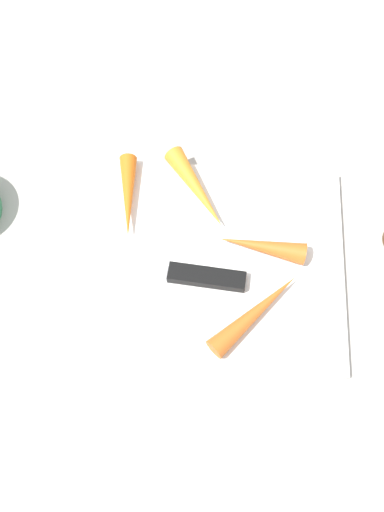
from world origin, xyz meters
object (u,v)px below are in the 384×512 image
(carrot_long, at_px, (199,189))
(carrot_longest, at_px, (256,312))
(cutting_board, at_px, (192,258))
(knife, at_px, (195,276))
(carrot_shortest, at_px, (262,246))
(carrot_short, at_px, (128,196))

(carrot_long, bearing_deg, carrot_longest, -8.31)
(cutting_board, relative_size, carrot_long, 2.96)
(knife, relative_size, carrot_long, 1.65)
(knife, bearing_deg, carrot_long, -84.31)
(cutting_board, bearing_deg, carrot_long, -91.80)
(carrot_long, relative_size, carrot_longest, 0.95)
(knife, bearing_deg, carrot_longest, 153.95)
(knife, xyz_separation_m, carrot_long, (0.00, -0.11, 0.01))
(knife, height_order, carrot_long, carrot_long)
(carrot_longest, relative_size, carrot_shortest, 1.26)
(cutting_board, bearing_deg, knife, 101.87)
(carrot_longest, height_order, carrot_short, carrot_longest)
(cutting_board, bearing_deg, carrot_short, -39.53)
(knife, bearing_deg, cutting_board, -73.99)
(carrot_short, xyz_separation_m, carrot_shortest, (-0.17, 0.06, 0.00))
(carrot_long, xyz_separation_m, carrot_shortest, (-0.08, 0.07, -0.00))
(cutting_board, xyz_separation_m, knife, (-0.01, 0.03, 0.01))
(carrot_long, xyz_separation_m, carrot_longest, (-0.07, 0.15, -0.00))
(carrot_shortest, bearing_deg, carrot_short, -11.64)
(carrot_longest, bearing_deg, carrot_long, 69.82)
(cutting_board, distance_m, carrot_shortest, 0.08)
(carrot_short, distance_m, carrot_shortest, 0.17)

